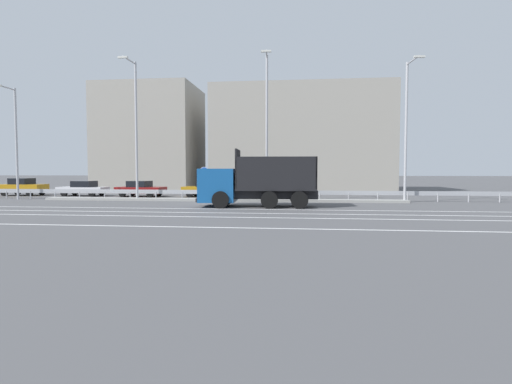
# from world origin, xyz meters

# --- Properties ---
(ground_plane) EXTENTS (320.00, 320.00, 0.00)m
(ground_plane) POSITION_xyz_m (0.00, 0.00, 0.00)
(ground_plane) COLOR #4C4C4F
(lane_strip_0) EXTENTS (49.63, 0.16, 0.01)m
(lane_strip_0) POSITION_xyz_m (3.38, -3.37, 0.00)
(lane_strip_0) COLOR silver
(lane_strip_0) RESTS_ON ground_plane
(lane_strip_1) EXTENTS (49.63, 0.16, 0.01)m
(lane_strip_1) POSITION_xyz_m (3.38, -5.52, 0.00)
(lane_strip_1) COLOR silver
(lane_strip_1) RESTS_ON ground_plane
(lane_strip_2) EXTENTS (49.63, 0.16, 0.01)m
(lane_strip_2) POSITION_xyz_m (3.38, -7.45, 0.00)
(lane_strip_2) COLOR silver
(lane_strip_2) RESTS_ON ground_plane
(lane_strip_3) EXTENTS (49.63, 0.16, 0.01)m
(lane_strip_3) POSITION_xyz_m (3.38, -11.01, 0.00)
(lane_strip_3) COLOR silver
(lane_strip_3) RESTS_ON ground_plane
(median_island) EXTENTS (27.30, 1.10, 0.18)m
(median_island) POSITION_xyz_m (0.00, 2.78, 0.09)
(median_island) COLOR gray
(median_island) RESTS_ON ground_plane
(median_guardrail) EXTENTS (49.63, 0.09, 0.78)m
(median_guardrail) POSITION_xyz_m (0.00, 3.76, 0.57)
(median_guardrail) COLOR #9EA0A5
(median_guardrail) RESTS_ON ground_plane
(dump_truck) EXTENTS (7.54, 3.10, 3.61)m
(dump_truck) POSITION_xyz_m (2.44, -1.62, 1.27)
(dump_truck) COLOR #144C8C
(dump_truck) RESTS_ON ground_plane
(median_road_sign) EXTENTS (0.71, 0.16, 2.56)m
(median_road_sign) POSITION_xyz_m (-1.19, 2.78, 1.34)
(median_road_sign) COLOR white
(median_road_sign) RESTS_ON ground_plane
(street_lamp_0) EXTENTS (0.71, 2.20, 8.76)m
(street_lamp_0) POSITION_xyz_m (-16.32, 2.60, 4.86)
(street_lamp_0) COLOR #ADADB2
(street_lamp_0) RESTS_ON ground_plane
(street_lamp_1) EXTENTS (0.70, 2.22, 10.46)m
(street_lamp_1) POSITION_xyz_m (-6.41, 2.53, 5.73)
(street_lamp_1) COLOR #ADADB2
(street_lamp_1) RESTS_ON ground_plane
(street_lamp_2) EXTENTS (0.71, 1.90, 10.71)m
(street_lamp_2) POSITION_xyz_m (3.53, 2.76, 5.81)
(street_lamp_2) COLOR #ADADB2
(street_lamp_2) RESTS_ON ground_plane
(street_lamp_3) EXTENTS (0.72, 2.41, 9.91)m
(street_lamp_3) POSITION_xyz_m (13.46, 2.80, 5.47)
(street_lamp_3) COLOR #ADADB2
(street_lamp_3) RESTS_ON ground_plane
(parked_car_0) EXTENTS (3.93, 2.05, 1.59)m
(parked_car_0) POSITION_xyz_m (-19.35, 7.41, 0.79)
(parked_car_0) COLOR #B27A14
(parked_car_0) RESTS_ON ground_plane
(parked_car_1) EXTENTS (4.33, 1.92, 1.36)m
(parked_car_1) POSITION_xyz_m (-13.53, 7.50, 0.68)
(parked_car_1) COLOR silver
(parked_car_1) RESTS_ON ground_plane
(parked_car_2) EXTENTS (4.27, 2.20, 1.38)m
(parked_car_2) POSITION_xyz_m (-8.03, 7.21, 0.70)
(parked_car_2) COLOR maroon
(parked_car_2) RESTS_ON ground_plane
(parked_car_3) EXTENTS (4.11, 2.16, 1.37)m
(parked_car_3) POSITION_xyz_m (-2.12, 7.56, 0.70)
(parked_car_3) COLOR #B27A14
(parked_car_3) RESTS_ON ground_plane
(background_building_0) EXTENTS (11.11, 8.99, 12.16)m
(background_building_0) POSITION_xyz_m (-11.81, 19.65, 6.08)
(background_building_0) COLOR gray
(background_building_0) RESTS_ON ground_plane
(background_building_1) EXTENTS (19.69, 10.56, 11.62)m
(background_building_1) POSITION_xyz_m (6.06, 20.34, 5.81)
(background_building_1) COLOR gray
(background_building_1) RESTS_ON ground_plane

